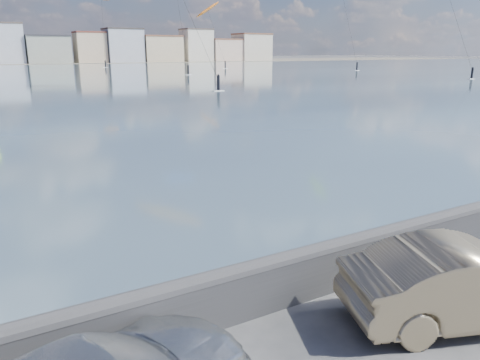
{
  "coord_description": "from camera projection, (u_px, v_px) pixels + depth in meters",
  "views": [
    {
      "loc": [
        -3.59,
        -3.82,
        4.72
      ],
      "look_at": [
        1.0,
        4.0,
        2.2
      ],
      "focal_mm": 35.0,
      "sensor_mm": 36.0,
      "label": 1
    }
  ],
  "objects": [
    {
      "name": "seawall",
      "position": [
        228.0,
        293.0,
        8.28
      ],
      "size": [
        400.0,
        0.36,
        1.08
      ],
      "color": "#28282B",
      "rests_on": "ground"
    },
    {
      "name": "car_champagne",
      "position": [
        469.0,
        282.0,
        8.31
      ],
      "size": [
        4.73,
        3.03,
        1.47
      ],
      "primitive_type": "imported",
      "rotation": [
        0.0,
        0.0,
        1.21
      ],
      "color": "tan",
      "rests_on": "ground"
    },
    {
      "name": "kitesurfer_10",
      "position": [
        208.0,
        10.0,
        134.04
      ],
      "size": [
        7.71,
        17.78,
        18.65
      ],
      "color": "orange",
      "rests_on": "ground"
    }
  ]
}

